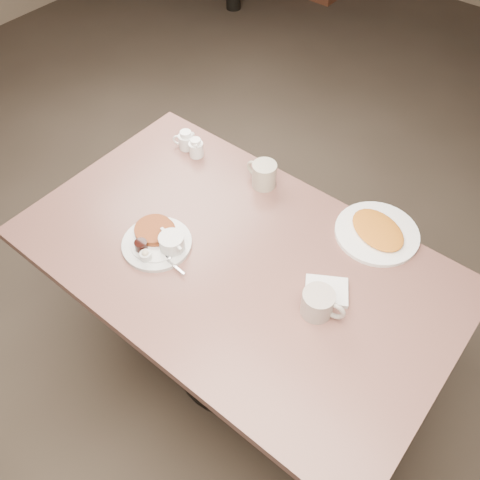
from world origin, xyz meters
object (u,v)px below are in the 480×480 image
Objects in this scene: main_plate at (159,241)px; creamer_right at (196,148)px; coffee_mug_near at (319,303)px; creamer_left at (186,140)px; diner_table at (237,285)px; hash_plate at (377,232)px; coffee_mug_far at (263,174)px.

creamer_right is (-0.22, 0.44, 0.01)m from main_plate.
coffee_mug_near is 0.92m from creamer_left.
hash_plate reaches higher than diner_table.
coffee_mug_near is at bearing -1.76° from diner_table.
coffee_mug_near is at bearing -36.24° from coffee_mug_far.
coffee_mug_far reaches higher than hash_plate.
hash_plate is (-0.01, 0.40, -0.03)m from coffee_mug_near.
creamer_left is at bearing 159.16° from coffee_mug_near.
creamer_left reaches higher than diner_table.
creamer_left reaches higher than hash_plate.
coffee_mug_far is at bearing -174.15° from hash_plate.
coffee_mug_far is 0.32m from creamer_right.
hash_plate is at bearing 50.18° from diner_table.
main_plate reaches higher than diner_table.
main_plate reaches higher than hash_plate.
coffee_mug_far is at bearing 112.90° from diner_table.
coffee_mug_near is 0.86m from creamer_right.
coffee_mug_far reaches higher than main_plate.
hash_plate is at bearing 5.85° from coffee_mug_far.
coffee_mug_far is at bearing 78.29° from main_plate.
hash_plate is (0.79, 0.08, -0.02)m from creamer_right.
diner_table is at bearing -31.17° from creamer_left.
main_plate is at bearing -168.57° from coffee_mug_near.
hash_plate is at bearing 5.95° from creamer_right.
coffee_mug_near is at bearing -88.42° from hash_plate.
coffee_mug_far is (-0.48, 0.35, 0.00)m from coffee_mug_near.
hash_plate is (0.57, 0.52, -0.01)m from main_plate.
coffee_mug_far reaches higher than coffee_mug_near.
diner_table is 9.93× the size of coffee_mug_near.
coffee_mug_near is 0.39× the size of hash_plate.
coffee_mug_near is 1.69× the size of creamer_left.
creamer_right is (-0.32, -0.03, -0.01)m from coffee_mug_far.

